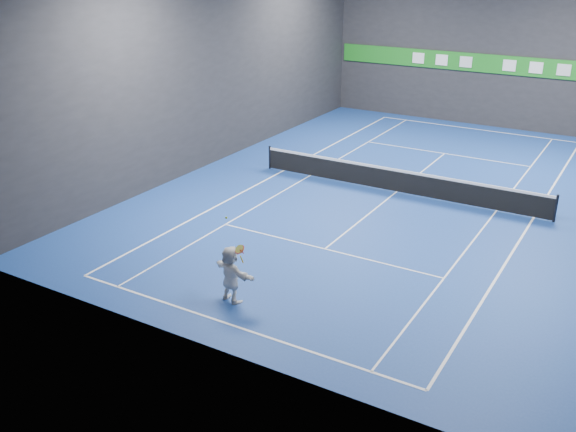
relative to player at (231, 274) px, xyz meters
The scene contains 18 objects.
ground 10.86m from the player, 86.30° to the left, with size 26.00×26.00×0.00m, color navy.
wall_back 24.10m from the player, 88.32° to the left, with size 18.00×0.10×9.00m, color #252528.
wall_front 4.32m from the player, 72.33° to the right, with size 18.00×0.10×9.00m, color #252528.
wall_left 14.11m from the player, 127.53° to the left, with size 0.10×26.00×9.00m, color #252528.
baseline_near 1.54m from the player, 57.16° to the right, with size 10.98×0.08×0.01m, color white.
baseline_far 22.72m from the player, 88.24° to the left, with size 10.98×0.08×0.01m, color white.
sideline_doubles_left 11.85m from the player, 113.91° to the left, with size 0.08×23.78×0.01m, color white.
sideline_doubles_right 12.48m from the player, 60.20° to the left, with size 0.08×23.78×0.01m, color white.
sideline_singles_left 11.36m from the player, 107.52° to the left, with size 0.06×23.78×0.01m, color white.
sideline_singles_right 11.86m from the player, 66.01° to the left, with size 0.06×23.78×0.01m, color white.
service_line_near 4.54m from the player, 80.99° to the left, with size 8.23×0.06×0.01m, color white.
service_line_far 17.24m from the player, 87.68° to the left, with size 8.23×0.06×0.01m, color white.
center_service_line 10.86m from the player, 86.30° to the left, with size 0.06×12.80×0.01m, color white.
player is the anchor object (origin of this frame).
tennis_ball 1.65m from the player, 143.55° to the left, with size 0.07×0.07×0.07m, color #C2EA27.
tennis_net 10.83m from the player, 86.30° to the left, with size 12.50×0.10×1.07m.
sponsor_banner 23.90m from the player, 88.31° to the left, with size 17.64×0.11×1.00m.
tennis_racket 0.85m from the player, ahead, with size 0.42×0.35×0.55m.
Camera 1 is at (8.86, -23.80, 9.25)m, focal length 40.00 mm.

